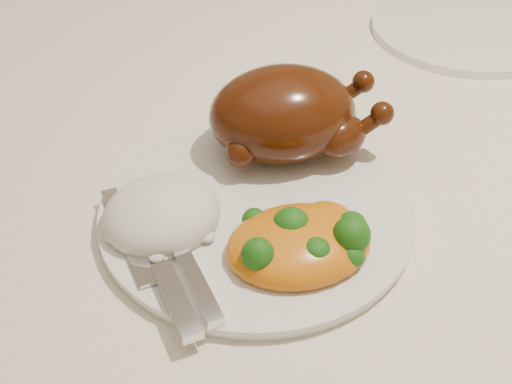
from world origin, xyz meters
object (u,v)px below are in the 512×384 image
dining_table (273,208)px  roast_chicken (287,114)px  dinner_plate (256,214)px  side_plate (466,28)px

dining_table → roast_chicken: roast_chicken is taller
dining_table → dinner_plate: (-0.09, -0.10, 0.11)m
side_plate → roast_chicken: size_ratio=1.27×
dining_table → dinner_plate: 0.17m
dinner_plate → roast_chicken: 0.11m
dining_table → dinner_plate: bearing=-130.7°
dinner_plate → side_plate: (0.42, 0.16, -0.00)m
dinner_plate → roast_chicken: bearing=38.9°
dining_table → dinner_plate: size_ratio=5.74×
dining_table → side_plate: bearing=9.9°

